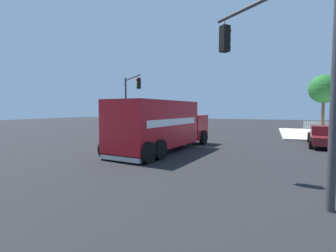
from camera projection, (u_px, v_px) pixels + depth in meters
ground_plane at (165, 148)px, 15.78m from camera, size 100.00×100.00×0.00m
delivery_truck at (162, 125)px, 14.67m from camera, size 3.65×8.73×2.94m
traffic_light_primary at (130, 96)px, 24.75m from camera, size 3.66×3.37×5.75m
traffic_light_secondary at (286, 55)px, 6.95m from camera, size 3.44×2.88×6.04m
pickup_maroon at (328, 135)px, 16.39m from camera, size 2.64×5.36×1.38m
pedestrian_near_corner at (334, 125)px, 20.42m from camera, size 0.31×0.51×1.74m
picket_fence_run at (336, 126)px, 28.01m from camera, size 6.58×0.05×0.95m
shade_tree_near at (324, 89)px, 27.87m from camera, size 3.21×3.21×6.24m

